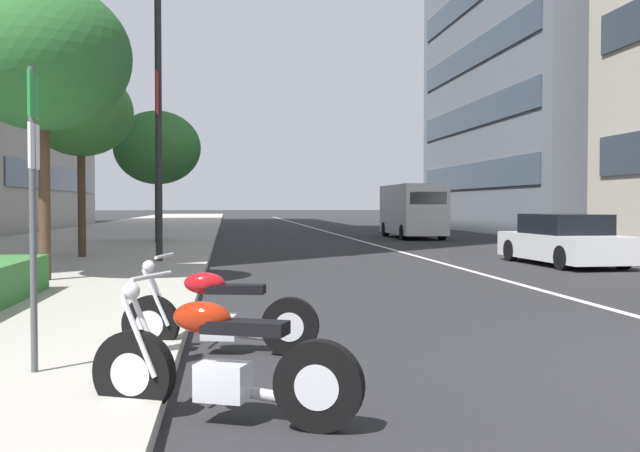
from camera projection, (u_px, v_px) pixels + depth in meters
The scene contains 11 objects.
sidewalk_right_plaza at pixel (115, 237), 35.06m from camera, with size 160.00×9.57×0.15m, color #A39E93.
lane_centre_stripe at pixel (334, 233), 41.44m from camera, with size 110.00×0.16×0.01m, color silver.
motorcycle_by_sign_pole at pixel (220, 367), 5.55m from camera, with size 0.99×2.04×1.11m.
motorcycle_far_end_row at pixel (218, 316), 8.13m from camera, with size 0.73×2.17×1.10m.
car_lead_in_lane at pixel (564, 241), 20.00m from camera, with size 4.67×2.02×1.38m.
delivery_van_ahead at pixel (412, 210), 35.86m from camera, with size 6.01×2.10×2.58m.
parking_sign_by_curb at pixel (33, 182), 6.54m from camera, with size 0.32×0.06×2.71m.
street_lamp_with_banners at pixel (169, 80), 19.43m from camera, with size 1.26×2.05×8.01m.
street_tree_mid_sidewalk at pixel (43, 57), 14.43m from camera, with size 3.41×3.41×5.83m.
street_tree_near_plaza_corner at pixel (81, 113), 20.89m from camera, with size 2.93×2.93×5.34m.
street_tree_by_lamp_post at pixel (157, 148), 29.10m from camera, with size 3.40×3.40×5.17m.
Camera 1 is at (-5.98, 5.97, 1.65)m, focal length 41.52 mm.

